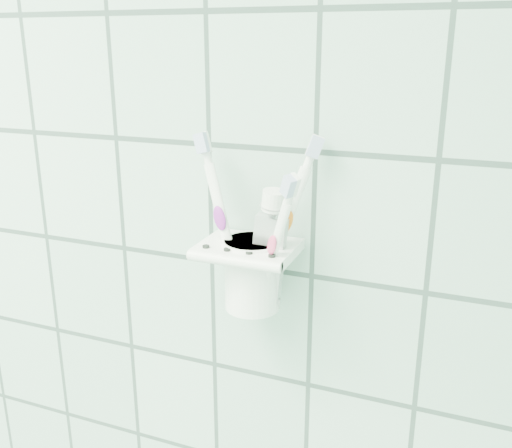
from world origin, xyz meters
TOP-DOWN VIEW (x-y plane):
  - holder_bracket at (0.63, 1.15)m, footprint 0.12×0.10m
  - cup at (0.64, 1.16)m, footprint 0.08×0.08m
  - toothbrush_pink at (0.63, 1.14)m, footprint 0.06×0.03m
  - toothbrush_blue at (0.64, 1.14)m, footprint 0.07×0.05m
  - toothbrush_orange at (0.65, 1.15)m, footprint 0.07×0.07m
  - toothpaste_tube at (0.65, 1.16)m, footprint 0.05×0.03m

SIDE VIEW (x-z plane):
  - cup at x=0.64m, z-range 1.22..1.31m
  - holder_bracket at x=0.63m, z-range 1.28..1.31m
  - toothpaste_tube at x=0.65m, z-range 1.23..1.39m
  - toothbrush_orange at x=0.65m, z-range 1.23..1.42m
  - toothbrush_pink at x=0.63m, z-range 1.23..1.44m
  - toothbrush_blue at x=0.64m, z-range 1.23..1.44m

